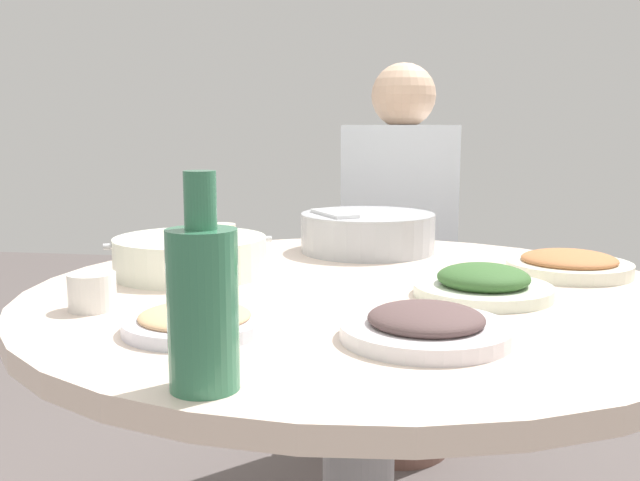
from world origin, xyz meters
TOP-DOWN VIEW (x-y plane):
  - round_dining_table at (0.00, 0.00)m, footprint 1.20×1.20m
  - rice_bowl at (0.02, -0.39)m, footprint 0.31×0.31m
  - soup_bowl at (0.34, -0.08)m, footprint 0.30×0.30m
  - dish_eggplant at (-0.12, 0.29)m, footprint 0.24×0.24m
  - dish_greens at (-0.21, 0.02)m, footprint 0.24×0.24m
  - dish_noodles at (0.21, 0.30)m, footprint 0.21×0.21m
  - dish_tofu_braise at (-0.39, -0.20)m, footprint 0.24×0.24m
  - green_bottle at (0.12, 0.52)m, footprint 0.08×0.08m
  - tea_cup_near at (0.41, 0.21)m, footprint 0.08×0.08m
  - tea_cup_far at (0.37, -0.35)m, footprint 0.08×0.08m
  - stool_for_diner_left at (-0.03, -0.91)m, footprint 0.32×0.32m
  - diner_left at (-0.03, -0.91)m, footprint 0.35×0.35m

SIDE VIEW (x-z plane):
  - stool_for_diner_left at x=-0.03m, z-range 0.00..0.43m
  - round_dining_table at x=0.00m, z-range 0.23..0.95m
  - dish_noodles at x=0.21m, z-range 0.72..0.75m
  - dish_eggplant at x=-0.12m, z-range 0.72..0.77m
  - dish_tofu_braise at x=-0.39m, z-range 0.72..0.76m
  - dish_greens at x=-0.21m, z-range 0.72..0.77m
  - tea_cup_near at x=0.41m, z-range 0.72..0.78m
  - tea_cup_far at x=0.37m, z-range 0.72..0.78m
  - diner_left at x=-0.03m, z-range 0.37..1.13m
  - soup_bowl at x=0.34m, z-range 0.72..0.79m
  - rice_bowl at x=0.02m, z-range 0.72..0.82m
  - green_bottle at x=0.12m, z-range 0.70..0.94m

